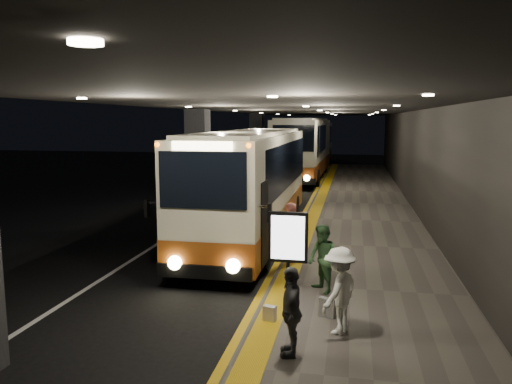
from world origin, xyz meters
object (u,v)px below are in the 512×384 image
(passenger_boarding, at_px, (292,232))
(info_sign, at_px, (288,239))
(passenger_waiting_white, at_px, (339,290))
(bag_plain, at_px, (270,313))
(coach_second, at_px, (304,151))
(passenger_waiting_green, at_px, (322,259))
(stanchion_post, at_px, (290,244))
(passenger_waiting_grey, at_px, (291,311))
(coach_third, at_px, (315,145))
(coach_main, at_px, (252,189))
(bag_polka, at_px, (327,308))

(passenger_boarding, relative_size, info_sign, 0.88)
(passenger_waiting_white, distance_m, bag_plain, 1.49)
(coach_second, height_order, passenger_waiting_green, coach_second)
(bag_plain, relative_size, info_sign, 0.16)
(stanchion_post, bearing_deg, passenger_waiting_green, -64.56)
(passenger_waiting_green, distance_m, stanchion_post, 2.34)
(passenger_waiting_grey, bearing_deg, coach_second, 179.36)
(passenger_waiting_grey, bearing_deg, bag_plain, -161.99)
(coach_second, distance_m, coach_third, 10.72)
(coach_main, height_order, coach_second, coach_second)
(coach_third, xyz_separation_m, bag_polka, (2.95, -35.25, -1.45))
(passenger_waiting_white, distance_m, info_sign, 2.28)
(coach_third, relative_size, passenger_waiting_grey, 7.93)
(info_sign, bearing_deg, bag_polka, -51.86)
(bag_plain, distance_m, info_sign, 1.97)
(passenger_waiting_green, bearing_deg, coach_main, 171.00)
(coach_second, distance_m, passenger_boarding, 20.88)
(coach_second, xyz_separation_m, passenger_waiting_green, (2.67, -23.10, -1.00))
(passenger_waiting_green, relative_size, stanchion_post, 1.42)
(passenger_waiting_green, height_order, passenger_waiting_grey, passenger_waiting_green)
(coach_third, distance_m, passenger_waiting_grey, 37.05)
(coach_third, relative_size, info_sign, 6.44)
(coach_main, bearing_deg, bag_polka, -67.40)
(bag_polka, bearing_deg, passenger_waiting_white, -70.54)
(coach_third, height_order, passenger_boarding, coach_third)
(info_sign, bearing_deg, passenger_waiting_white, -57.63)
(passenger_boarding, height_order, passenger_waiting_grey, passenger_boarding)
(passenger_waiting_grey, xyz_separation_m, info_sign, (-0.43, 2.92, 0.50))
(coach_second, bearing_deg, stanchion_post, -84.27)
(coach_second, bearing_deg, coach_main, -88.92)
(coach_main, xyz_separation_m, passenger_boarding, (1.75, -3.09, -0.73))
(passenger_waiting_green, distance_m, passenger_waiting_grey, 3.16)
(coach_third, distance_m, passenger_waiting_white, 36.07)
(coach_main, relative_size, info_sign, 6.16)
(passenger_waiting_green, bearing_deg, coach_third, 149.05)
(coach_main, height_order, passenger_boarding, coach_main)
(passenger_boarding, bearing_deg, stanchion_post, 155.22)
(coach_second, xyz_separation_m, passenger_boarding, (1.72, -20.79, -0.95))
(coach_main, relative_size, bag_polka, 29.78)
(bag_plain, bearing_deg, passenger_waiting_green, 64.46)
(passenger_boarding, distance_m, bag_plain, 4.21)
(passenger_boarding, height_order, bag_plain, passenger_boarding)
(passenger_boarding, xyz_separation_m, bag_plain, (0.07, -4.15, -0.66))
(coach_second, xyz_separation_m, coach_third, (-0.09, 10.72, -0.12))
(coach_third, bearing_deg, bag_plain, -86.67)
(coach_third, bearing_deg, coach_main, -89.57)
(coach_second, distance_m, passenger_waiting_green, 23.27)
(coach_main, bearing_deg, passenger_waiting_green, -63.77)
(passenger_waiting_white, xyz_separation_m, bag_plain, (-1.32, 0.26, -0.64))
(passenger_waiting_grey, bearing_deg, coach_third, 178.01)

